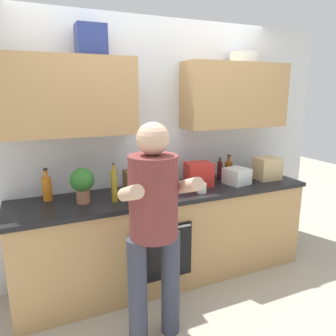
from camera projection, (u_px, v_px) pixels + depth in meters
ground_plane at (168, 276)px, 3.22m from camera, size 12.00×12.00×0.00m
back_wall_unit at (157, 125)px, 3.11m from camera, size 4.00×0.38×2.50m
counter at (168, 235)px, 3.11m from camera, size 2.84×0.67×0.90m
person_standing at (154, 218)px, 2.21m from camera, size 0.49×0.45×1.62m
bottle_syrup at (228, 169)px, 3.43m from camera, size 0.08×0.08×0.26m
bottle_juice at (47, 188)px, 2.73m from camera, size 0.08×0.08×0.28m
bottle_water at (173, 173)px, 3.10m from camera, size 0.07×0.07×0.34m
bottle_wine at (220, 170)px, 3.38m from camera, size 0.05×0.05×0.24m
bottle_oil at (114, 186)px, 2.68m from camera, size 0.05×0.05×0.34m
cup_coffee at (202, 188)px, 2.95m from camera, size 0.09×0.09×0.09m
mixing_bowl at (162, 190)px, 2.93m from camera, size 0.28×0.28×0.07m
knife_block at (130, 181)px, 2.94m from camera, size 0.10×0.14×0.27m
potted_herb at (82, 182)px, 2.65m from camera, size 0.20×0.20×0.30m
grocery_bag_crisps at (199, 174)px, 3.16m from camera, size 0.28×0.24×0.23m
grocery_bag_bread at (267, 168)px, 3.40m from camera, size 0.26×0.22×0.23m
grocery_bag_produce at (237, 176)px, 3.23m from camera, size 0.26×0.26×0.16m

